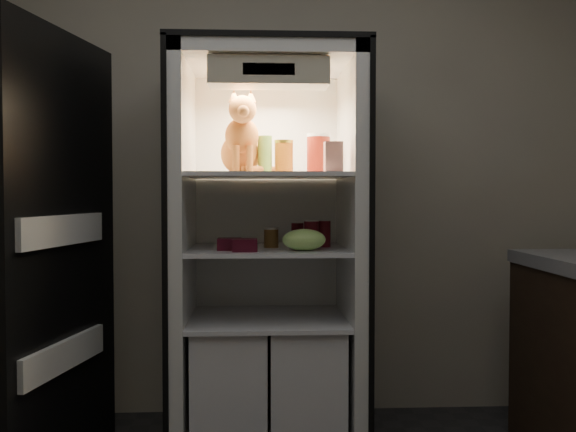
% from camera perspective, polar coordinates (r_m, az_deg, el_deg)
% --- Properties ---
extents(room_shell, '(3.60, 3.60, 3.60)m').
position_cam_1_polar(room_shell, '(1.75, -0.98, 16.07)').
color(room_shell, white).
rests_on(room_shell, floor).
extents(refrigerator, '(0.90, 0.72, 1.88)m').
position_cam_1_polar(refrigerator, '(3.11, -1.83, -5.46)').
color(refrigerator, white).
rests_on(refrigerator, floor).
extents(fridge_door, '(0.23, 0.86, 1.85)m').
position_cam_1_polar(fridge_door, '(2.76, -19.52, -3.94)').
color(fridge_door, black).
rests_on(fridge_door, floor).
extents(tabby_cat, '(0.32, 0.36, 0.38)m').
position_cam_1_polar(tabby_cat, '(3.04, -4.14, 6.47)').
color(tabby_cat, '#C84D19').
rests_on(tabby_cat, refrigerator).
extents(parmesan_shaker, '(0.07, 0.07, 0.18)m').
position_cam_1_polar(parmesan_shaker, '(3.02, -2.06, 5.47)').
color(parmesan_shaker, '#268B37').
rests_on(parmesan_shaker, refrigerator).
extents(mayo_tub, '(0.09, 0.09, 0.12)m').
position_cam_1_polar(mayo_tub, '(3.20, -0.36, 4.80)').
color(mayo_tub, white).
rests_on(mayo_tub, refrigerator).
extents(salsa_jar, '(0.09, 0.09, 0.16)m').
position_cam_1_polar(salsa_jar, '(3.04, -0.38, 5.28)').
color(salsa_jar, maroon).
rests_on(salsa_jar, refrigerator).
extents(pepper_jar, '(0.11, 0.11, 0.19)m').
position_cam_1_polar(pepper_jar, '(3.10, 2.72, 5.54)').
color(pepper_jar, '#A42615').
rests_on(pepper_jar, refrigerator).
extents(cream_carton, '(0.08, 0.08, 0.13)m').
position_cam_1_polar(cream_carton, '(2.84, 4.04, 5.26)').
color(cream_carton, silver).
rests_on(cream_carton, refrigerator).
extents(soda_can_a, '(0.06, 0.06, 0.11)m').
position_cam_1_polar(soda_can_a, '(3.16, 0.85, -1.59)').
color(soda_can_a, black).
rests_on(soda_can_a, refrigerator).
extents(soda_can_b, '(0.07, 0.07, 0.13)m').
position_cam_1_polar(soda_can_b, '(3.07, 3.17, -1.55)').
color(soda_can_b, black).
rests_on(soda_can_b, refrigerator).
extents(soda_can_c, '(0.07, 0.07, 0.13)m').
position_cam_1_polar(soda_can_c, '(3.00, 2.09, -1.63)').
color(soda_can_c, black).
rests_on(soda_can_c, refrigerator).
extents(condiment_jar, '(0.07, 0.07, 0.10)m').
position_cam_1_polar(condiment_jar, '(3.03, -1.51, -1.90)').
color(condiment_jar, brown).
rests_on(condiment_jar, refrigerator).
extents(grape_bag, '(0.19, 0.14, 0.10)m').
position_cam_1_polar(grape_bag, '(2.87, 1.44, -2.12)').
color(grape_bag, '#99CB5E').
rests_on(grape_bag, refrigerator).
extents(berry_box_left, '(0.11, 0.11, 0.05)m').
position_cam_1_polar(berry_box_left, '(2.92, -5.23, -2.50)').
color(berry_box_left, '#490C1F').
rests_on(berry_box_left, refrigerator).
extents(berry_box_right, '(0.11, 0.11, 0.06)m').
position_cam_1_polar(berry_box_right, '(2.84, -3.86, -2.59)').
color(berry_box_right, '#490C1F').
rests_on(berry_box_right, refrigerator).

